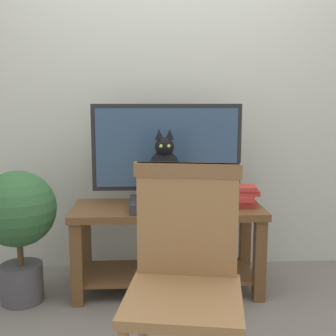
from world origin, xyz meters
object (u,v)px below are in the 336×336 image
object	(u,v)px
tv_stand	(168,233)
cat	(164,174)
media_box	(164,204)
book_stack	(240,196)
tv	(167,151)
potted_plant	(18,220)
wooden_chair	(185,268)

from	to	relation	value
tv_stand	cat	world-z (taller)	cat
media_box	tv_stand	bearing A→B (deg)	72.22
media_box	book_stack	size ratio (longest dim) A/B	1.83
media_box	cat	world-z (taller)	cat
tv	media_box	size ratio (longest dim) A/B	2.26
tv	book_stack	xyz separation A→B (m)	(0.45, -0.11, -0.28)
tv	cat	bearing A→B (deg)	-97.67
book_stack	potted_plant	bearing A→B (deg)	-176.01
media_box	wooden_chair	distance (m)	0.93
tv_stand	wooden_chair	size ratio (longest dim) A/B	1.25
tv	potted_plant	world-z (taller)	tv
tv	book_stack	distance (m)	0.54
potted_plant	book_stack	bearing A→B (deg)	3.99
wooden_chair	book_stack	xyz separation A→B (m)	(0.44, 0.98, 0.07)
tv_stand	cat	distance (m)	0.42
tv_stand	cat	size ratio (longest dim) A/B	2.77
tv	cat	size ratio (longest dim) A/B	2.20
tv	book_stack	bearing A→B (deg)	-13.94
book_stack	potted_plant	xyz separation A→B (m)	(-1.35, -0.09, -0.11)
cat	potted_plant	bearing A→B (deg)	-177.91
media_box	potted_plant	world-z (taller)	potted_plant
cat	wooden_chair	size ratio (longest dim) A/B	0.45
cat	book_stack	bearing A→B (deg)	7.43
media_box	book_stack	world-z (taller)	book_stack
tv_stand	wooden_chair	xyz separation A→B (m)	(0.02, -1.00, 0.18)
tv_stand	tv	xyz separation A→B (m)	(0.00, 0.09, 0.52)
wooden_chair	potted_plant	distance (m)	1.27
media_box	cat	size ratio (longest dim) A/B	0.97
tv	book_stack	size ratio (longest dim) A/B	4.13
tv_stand	book_stack	bearing A→B (deg)	-3.43
tv	media_box	distance (m)	0.35
wooden_chair	tv	bearing A→B (deg)	90.94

